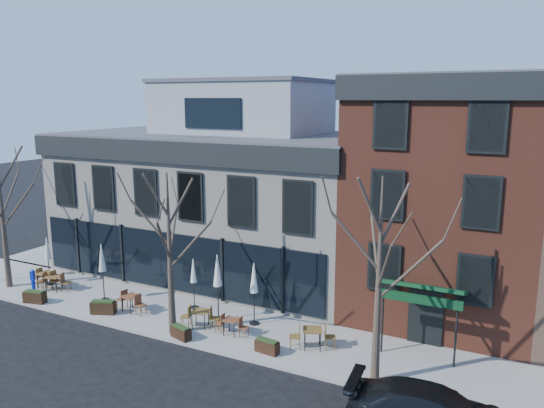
% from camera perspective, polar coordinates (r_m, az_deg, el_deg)
% --- Properties ---
extents(ground, '(120.00, 120.00, 0.00)m').
position_cam_1_polar(ground, '(28.76, -10.68, -9.63)').
color(ground, black).
rests_on(ground, ground).
extents(sidewalk_front, '(33.50, 4.70, 0.15)m').
position_cam_1_polar(sidewalk_front, '(25.34, -7.71, -12.30)').
color(sidewalk_front, gray).
rests_on(sidewalk_front, ground).
extents(sidewalk_side, '(4.50, 12.00, 0.15)m').
position_cam_1_polar(sidewalk_side, '(40.19, -18.31, -3.85)').
color(sidewalk_side, gray).
rests_on(sidewalk_side, ground).
extents(corner_building, '(18.39, 10.39, 11.10)m').
position_cam_1_polar(corner_building, '(31.49, -5.30, 1.28)').
color(corner_building, beige).
rests_on(corner_building, ground).
extents(red_brick_building, '(8.20, 11.78, 11.18)m').
position_cam_1_polar(red_brick_building, '(26.81, 18.70, 0.95)').
color(red_brick_building, brown).
rests_on(red_brick_building, ground).
extents(tree_corner, '(3.93, 3.98, 7.92)m').
position_cam_1_polar(tree_corner, '(31.41, -27.03, -0.83)').
color(tree_corner, '#382B21').
rests_on(tree_corner, sidewalk_front).
extents(tree_mid, '(3.50, 3.55, 7.04)m').
position_cam_1_polar(tree_mid, '(22.88, -10.93, -5.11)').
color(tree_mid, '#382B21').
rests_on(tree_mid, sidewalk_front).
extents(tree_right, '(3.72, 3.77, 7.48)m').
position_cam_1_polar(tree_right, '(18.91, 11.44, -7.92)').
color(tree_right, '#382B21').
rests_on(tree_right, sidewalk_front).
extents(call_box, '(0.25, 0.25, 1.26)m').
position_cam_1_polar(call_box, '(30.76, -24.33, -7.46)').
color(call_box, '#0D24B3').
rests_on(call_box, sidewalk_front).
extents(cafe_set_0, '(1.91, 0.77, 1.01)m').
position_cam_1_polar(cafe_set_0, '(31.25, -23.11, -7.36)').
color(cafe_set_0, brown).
rests_on(cafe_set_0, sidewalk_front).
extents(cafe_set_1, '(1.91, 1.00, 0.98)m').
position_cam_1_polar(cafe_set_1, '(30.64, -22.42, -7.69)').
color(cafe_set_1, brown).
rests_on(cafe_set_1, sidewalk_front).
extents(cafe_set_2, '(1.86, 0.83, 0.96)m').
position_cam_1_polar(cafe_set_2, '(26.60, -14.91, -10.10)').
color(cafe_set_2, brown).
rests_on(cafe_set_2, sidewalk_front).
extents(cafe_set_3, '(1.86, 0.98, 0.95)m').
position_cam_1_polar(cafe_set_3, '(24.27, -7.73, -11.94)').
color(cafe_set_3, brown).
rests_on(cafe_set_3, sidewalk_front).
extents(cafe_set_4, '(1.62, 0.68, 0.85)m').
position_cam_1_polar(cafe_set_4, '(23.47, -4.37, -12.84)').
color(cafe_set_4, brown).
rests_on(cafe_set_4, sidewalk_front).
extents(cafe_set_5, '(1.95, 1.23, 1.01)m').
position_cam_1_polar(cafe_set_5, '(22.28, 4.37, -13.99)').
color(cafe_set_5, brown).
rests_on(cafe_set_5, sidewalk_front).
extents(umbrella_0, '(0.43, 0.43, 2.66)m').
position_cam_1_polar(umbrella_0, '(31.34, -23.00, -4.70)').
color(umbrella_0, black).
rests_on(umbrella_0, sidewalk_front).
extents(umbrella_1, '(0.47, 0.47, 2.93)m').
position_cam_1_polar(umbrella_1, '(27.86, -17.82, -5.86)').
color(umbrella_1, black).
rests_on(umbrella_1, sidewalk_front).
extents(umbrella_2, '(0.40, 0.40, 2.48)m').
position_cam_1_polar(umbrella_2, '(26.00, -8.44, -7.39)').
color(umbrella_2, black).
rests_on(umbrella_2, sidewalk_front).
extents(umbrella_3, '(0.50, 0.50, 3.11)m').
position_cam_1_polar(umbrella_3, '(24.37, -5.88, -7.51)').
color(umbrella_3, black).
rests_on(umbrella_3, sidewalk_front).
extents(umbrella_4, '(0.46, 0.46, 2.87)m').
position_cam_1_polar(umbrella_4, '(23.85, -1.96, -8.31)').
color(umbrella_4, black).
rests_on(umbrella_4, sidewalk_front).
extents(planter_0, '(1.18, 0.68, 0.62)m').
position_cam_1_polar(planter_0, '(29.33, -24.16, -9.08)').
color(planter_0, black).
rests_on(planter_0, sidewalk_front).
extents(planter_1, '(1.24, 0.84, 0.64)m').
position_cam_1_polar(planter_1, '(26.78, -17.70, -10.52)').
color(planter_1, black).
rests_on(planter_1, sidewalk_front).
extents(planter_2, '(1.05, 0.64, 0.55)m').
position_cam_1_polar(planter_2, '(23.46, -9.78, -13.43)').
color(planter_2, black).
rests_on(planter_2, sidewalk_front).
extents(planter_3, '(1.03, 0.51, 0.55)m').
position_cam_1_polar(planter_3, '(21.98, -0.53, -15.04)').
color(planter_3, black).
rests_on(planter_3, sidewalk_front).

